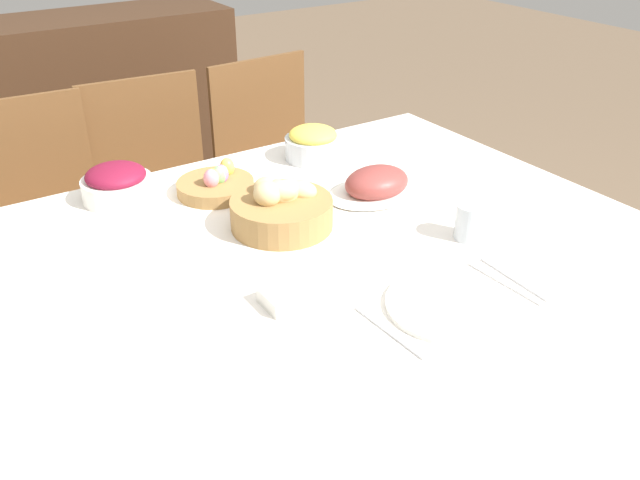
% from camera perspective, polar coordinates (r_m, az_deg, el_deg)
% --- Properties ---
extents(ground_plane, '(12.00, 12.00, 0.00)m').
position_cam_1_polar(ground_plane, '(2.08, -1.39, -18.72)').
color(ground_plane, brown).
extents(dining_table, '(1.61, 1.14, 0.76)m').
position_cam_1_polar(dining_table, '(1.81, -1.54, -10.61)').
color(dining_table, white).
rests_on(dining_table, ground).
extents(chair_far_right, '(0.45, 0.45, 0.90)m').
position_cam_1_polar(chair_far_right, '(2.65, -3.46, 5.92)').
color(chair_far_right, brown).
rests_on(chair_far_right, ground).
extents(chair_far_center, '(0.45, 0.45, 0.90)m').
position_cam_1_polar(chair_far_center, '(2.47, -13.39, 3.29)').
color(chair_far_center, brown).
rests_on(chair_far_center, ground).
extents(chair_far_left, '(0.44, 0.44, 0.90)m').
position_cam_1_polar(chair_far_left, '(2.38, -22.23, 0.84)').
color(chair_far_left, brown).
rests_on(chair_far_left, ground).
extents(sideboard, '(1.19, 0.44, 0.97)m').
position_cam_1_polar(sideboard, '(3.33, -17.74, 9.37)').
color(sideboard, '#3D2616').
rests_on(sideboard, ground).
extents(bread_basket, '(0.25, 0.25, 0.12)m').
position_cam_1_polar(bread_basket, '(1.64, -3.20, 2.80)').
color(bread_basket, '#9E7542').
rests_on(bread_basket, dining_table).
extents(egg_basket, '(0.21, 0.21, 0.08)m').
position_cam_1_polar(egg_basket, '(1.83, -8.74, 4.65)').
color(egg_basket, '#9E7542').
rests_on(egg_basket, dining_table).
extents(ham_platter, '(0.28, 0.20, 0.08)m').
position_cam_1_polar(ham_platter, '(1.81, 4.78, 4.68)').
color(ham_platter, white).
rests_on(ham_platter, dining_table).
extents(pineapple_bowl, '(0.17, 0.17, 0.10)m').
position_cam_1_polar(pineapple_bowl, '(2.03, -0.59, 8.14)').
color(pineapple_bowl, silver).
rests_on(pineapple_bowl, dining_table).
extents(beet_salad_bowl, '(0.18, 0.18, 0.10)m').
position_cam_1_polar(beet_salad_bowl, '(1.85, -16.74, 4.59)').
color(beet_salad_bowl, white).
rests_on(beet_salad_bowl, dining_table).
extents(dinner_plate, '(0.26, 0.26, 0.01)m').
position_cam_1_polar(dinner_plate, '(1.38, 10.87, -5.40)').
color(dinner_plate, white).
rests_on(dinner_plate, dining_table).
extents(fork, '(0.02, 0.19, 0.00)m').
position_cam_1_polar(fork, '(1.30, 5.82, -7.69)').
color(fork, silver).
rests_on(fork, dining_table).
extents(knife, '(0.02, 0.19, 0.00)m').
position_cam_1_polar(knife, '(1.48, 15.24, -3.51)').
color(knife, silver).
rests_on(knife, dining_table).
extents(spoon, '(0.02, 0.19, 0.00)m').
position_cam_1_polar(spoon, '(1.50, 16.02, -3.16)').
color(spoon, silver).
rests_on(spoon, dining_table).
extents(drinking_cup, '(0.07, 0.07, 0.09)m').
position_cam_1_polar(drinking_cup, '(1.62, 12.54, 1.52)').
color(drinking_cup, silver).
rests_on(drinking_cup, dining_table).
extents(butter_dish, '(0.13, 0.08, 0.03)m').
position_cam_1_polar(butter_dish, '(1.37, -2.20, -4.54)').
color(butter_dish, white).
rests_on(butter_dish, dining_table).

